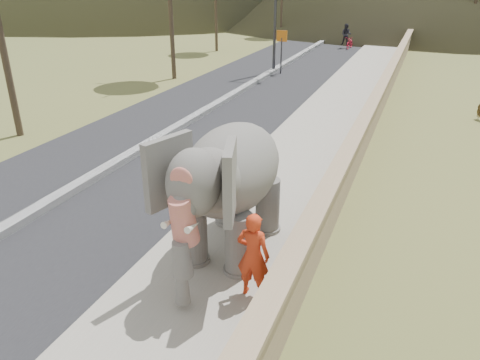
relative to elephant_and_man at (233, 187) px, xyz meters
name	(u,v)px	position (x,y,z in m)	size (l,w,h in m)	color
ground	(224,262)	(-0.02, -0.45, -1.49)	(160.00, 160.00, 0.00)	olive
road	(209,111)	(-5.02, 9.55, -1.48)	(7.00, 120.00, 0.03)	black
median	(209,109)	(-5.02, 9.55, -1.38)	(0.35, 120.00, 0.22)	black
walkway	(327,123)	(-0.02, 9.55, -1.42)	(3.00, 120.00, 0.15)	#9E9687
parapet	(373,115)	(1.63, 9.55, -0.94)	(0.30, 120.00, 1.10)	tan
signboard	(282,44)	(-4.52, 18.22, 0.15)	(0.60, 0.08, 2.40)	#2D2D33
elephant_and_man	(233,187)	(0.00, 0.00, 0.00)	(2.18, 3.73, 2.70)	slate
motorcyclist	(348,39)	(-2.60, 29.36, -0.79)	(1.06, 1.70, 1.81)	maroon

